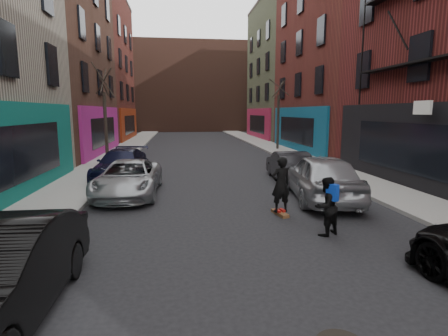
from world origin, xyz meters
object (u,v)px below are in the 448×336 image
object	(u,v)px
parked_right_end	(289,166)
pedestrian	(326,206)
tree_left_far	(105,108)
parked_left_far	(129,178)
skateboarder	(281,185)
parked_left_end	(122,165)
tree_right_far	(278,107)
skateboard	(280,213)
parked_right_far	(321,177)

from	to	relation	value
parked_right_end	pedestrian	bearing A→B (deg)	83.38
tree_left_far	parked_left_far	world-z (taller)	tree_left_far
pedestrian	parked_right_end	bearing A→B (deg)	-128.10
skateboarder	parked_left_end	bearing A→B (deg)	-60.50
tree_left_far	tree_right_far	distance (m)	13.78
parked_left_end	pedestrian	xyz separation A→B (m)	(6.41, -8.43, 0.07)
parked_right_end	parked_left_end	bearing A→B (deg)	-5.13
tree_right_far	skateboard	distance (m)	18.76
pedestrian	tree_right_far	bearing A→B (deg)	-130.07
tree_right_far	parked_left_end	world-z (taller)	tree_right_far
parked_left_end	parked_right_end	xyz separation A→B (m)	(7.74, -1.22, -0.02)
tree_left_far	parked_left_end	bearing A→B (deg)	-72.27
skateboarder	pedestrian	size ratio (longest dim) A/B	1.13
parked_right_far	parked_right_end	world-z (taller)	parked_right_far
skateboarder	parked_right_far	bearing A→B (deg)	-151.75
tree_left_far	skateboarder	bearing A→B (deg)	-57.72
tree_left_far	tree_right_far	world-z (taller)	tree_right_far
skateboarder	pedestrian	distance (m)	1.99
tree_left_far	skateboarder	xyz separation A→B (m)	(7.42, -11.75, -2.42)
tree_left_far	parked_right_end	distance (m)	11.70
pedestrian	parked_left_far	bearing A→B (deg)	-69.81
parked_right_end	parked_left_far	bearing A→B (deg)	20.64
parked_right_far	pedestrian	world-z (taller)	parked_right_far
parked_left_far	parked_right_far	bearing A→B (deg)	-11.14
skateboard	pedestrian	world-z (taller)	pedestrian
skateboarder	tree_right_far	bearing A→B (deg)	-117.49
skateboarder	parked_left_far	bearing A→B (deg)	-44.77
skateboarder	pedestrian	bearing A→B (deg)	97.24
tree_left_far	skateboarder	distance (m)	14.10
parked_right_far	parked_right_end	size ratio (longest dim) A/B	1.20
parked_left_end	pedestrian	size ratio (longest dim) A/B	3.17
parked_left_end	pedestrian	world-z (taller)	pedestrian
parked_left_far	parked_left_end	bearing A→B (deg)	104.70
tree_left_far	skateboard	world-z (taller)	tree_left_far
pedestrian	tree_left_far	bearing A→B (deg)	-86.98
parked_left_end	parked_right_end	world-z (taller)	parked_left_end
tree_left_far	parked_left_end	distance (m)	6.08
parked_right_end	pedestrian	world-z (taller)	pedestrian
skateboard	parked_right_end	bearing A→B (deg)	57.80
parked_right_far	skateboarder	world-z (taller)	skateboarder
parked_right_end	skateboard	bearing A→B (deg)	73.47
tree_right_far	skateboarder	distance (m)	18.61
tree_right_far	pedestrian	world-z (taller)	tree_right_far
tree_right_far	parked_right_far	xyz separation A→B (m)	(-3.00, -16.08, -2.68)
parked_right_end	parked_right_far	bearing A→B (deg)	93.86
parked_left_end	pedestrian	distance (m)	10.58
parked_left_end	parked_left_far	bearing A→B (deg)	-71.23
pedestrian	skateboarder	bearing A→B (deg)	-98.56
parked_left_far	parked_right_end	size ratio (longest dim) A/B	1.15
parked_left_far	skateboarder	xyz separation A→B (m)	(4.98, -3.23, 0.29)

